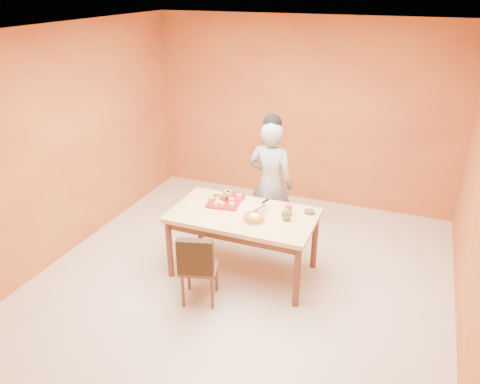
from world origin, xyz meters
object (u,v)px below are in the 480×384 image
at_px(person, 271,184).
at_px(sponge_cake, 254,218).
at_px(red_dinner_plate, 235,197).
at_px(magenta_glass, 288,210).
at_px(dining_table, 243,221).
at_px(egg_ornament, 286,215).
at_px(pastry_platter, 224,202).
at_px(dining_chair, 198,265).
at_px(checker_tin, 309,212).

xyz_separation_m(person, sponge_cake, (0.11, -0.91, -0.01)).
distance_m(red_dinner_plate, magenta_glass, 0.74).
bearing_deg(dining_table, sponge_cake, -35.11).
xyz_separation_m(sponge_cake, magenta_glass, (0.30, 0.29, 0.02)).
height_order(dining_table, egg_ornament, egg_ornament).
bearing_deg(pastry_platter, egg_ornament, -10.32).
relative_size(dining_table, person, 0.99).
bearing_deg(dining_chair, person, 62.69).
bearing_deg(checker_tin, egg_ornament, -126.37).
height_order(dining_table, person, person).
bearing_deg(checker_tin, magenta_glass, -153.38).
bearing_deg(person, egg_ornament, 125.18).
bearing_deg(dining_table, egg_ornament, 1.93).
relative_size(dining_chair, red_dinner_plate, 3.29).
xyz_separation_m(egg_ornament, magenta_glass, (-0.02, 0.15, -0.02)).
bearing_deg(dining_table, dining_chair, -109.58).
height_order(person, sponge_cake, person).
xyz_separation_m(dining_table, sponge_cake, (0.17, -0.12, 0.13)).
xyz_separation_m(red_dinner_plate, sponge_cake, (0.41, -0.47, 0.03)).
height_order(dining_chair, egg_ornament, egg_ornament).
relative_size(dining_table, magenta_glass, 14.81).
bearing_deg(red_dinner_plate, person, 55.69).
relative_size(pastry_platter, checker_tin, 3.14).
xyz_separation_m(dining_table, red_dinner_plate, (-0.25, 0.35, 0.10)).
relative_size(person, pastry_platter, 4.52).
bearing_deg(checker_tin, person, 140.31).
xyz_separation_m(dining_chair, red_dinner_plate, (-0.01, 1.02, 0.34)).
relative_size(person, red_dinner_plate, 6.42).
xyz_separation_m(dining_chair, magenta_glass, (0.70, 0.84, 0.38)).
distance_m(dining_table, sponge_cake, 0.25).
relative_size(sponge_cake, checker_tin, 1.99).
bearing_deg(person, checker_tin, 146.33).
relative_size(red_dinner_plate, egg_ornament, 1.81).
distance_m(dining_chair, red_dinner_plate, 1.07).
bearing_deg(person, sponge_cake, 103.06).
xyz_separation_m(dining_table, pastry_platter, (-0.30, 0.16, 0.10)).
bearing_deg(dining_chair, dining_table, 54.50).
bearing_deg(magenta_glass, person, 123.35).
bearing_deg(pastry_platter, checker_tin, 6.75).
bearing_deg(dining_table, pastry_platter, 151.72).
relative_size(red_dinner_plate, sponge_cake, 1.11).
bearing_deg(magenta_glass, dining_chair, -130.12).
xyz_separation_m(egg_ornament, checker_tin, (0.19, 0.26, -0.05)).
bearing_deg(red_dinner_plate, sponge_cake, -48.52).
bearing_deg(red_dinner_plate, dining_table, -54.95).
distance_m(sponge_cake, magenta_glass, 0.41).
distance_m(magenta_glass, checker_tin, 0.24).
xyz_separation_m(sponge_cake, checker_tin, (0.51, 0.39, -0.02)).
xyz_separation_m(dining_chair, person, (0.29, 1.46, 0.38)).
xyz_separation_m(pastry_platter, sponge_cake, (0.47, -0.28, 0.03)).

